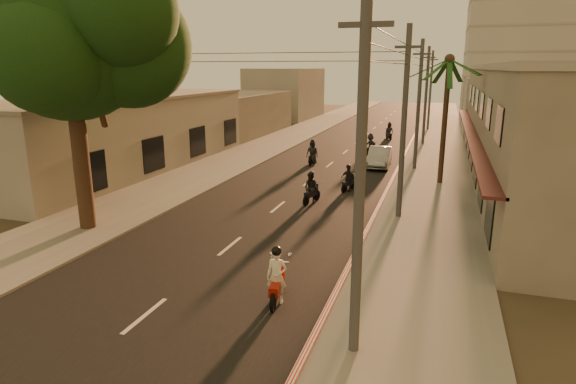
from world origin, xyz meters
The scene contains 21 objects.
ground centered at (0.00, 0.00, 0.00)m, with size 160.00×160.00×0.00m, color #383023.
road centered at (0.00, 20.00, 0.01)m, with size 10.00×140.00×0.02m, color black.
sidewalk_right centered at (7.50, 20.00, 0.06)m, with size 5.00×140.00×0.12m, color slate.
sidewalk_left centered at (-7.50, 20.00, 0.06)m, with size 5.00×140.00×0.12m, color slate.
curb_stripe centered at (5.10, 15.00, 0.10)m, with size 0.20×60.00×0.20m, color red.
shophouse_row centered at (13.95, 18.00, 3.65)m, with size 8.80×34.20×7.30m.
left_building centered at (-13.98, 14.00, 2.60)m, with size 8.20×24.20×5.20m.
distant_tower centered at (16.00, 56.00, 14.00)m, with size 12.10×12.10×28.00m.
broadleaf_tree centered at (-6.61, 2.14, 8.48)m, with size 9.60×8.70×12.10m.
palm_tree centered at (8.00, 16.00, 7.15)m, with size 5.00×5.00×8.20m.
utility_poles centered at (6.20, 20.00, 6.54)m, with size 1.20×48.26×9.00m.
filler_right centered at (14.00, 45.00, 3.00)m, with size 8.00×14.00×6.00m, color #A19B91.
filler_left_near centered at (-14.00, 34.00, 2.20)m, with size 8.00×14.00×4.40m, color #A19B91.
filler_left_far centered at (-14.00, 52.00, 3.50)m, with size 8.00×14.00×7.00m, color #A19B91.
scooter_red centered at (3.42, -1.98, 0.82)m, with size 0.82×1.89×1.87m.
scooter_mid_a centered at (1.46, 9.27, 0.81)m, with size 1.10×1.78×1.78m.
scooter_mid_b centered at (2.84, 12.50, 0.74)m, with size 1.10×1.61×1.62m.
scooter_far_a centered at (-1.28, 19.67, 0.86)m, with size 0.92×1.95×1.92m.
scooter_far_b centered at (2.29, 25.00, 0.85)m, with size 1.58×1.78×1.85m.
parked_car centered at (3.64, 20.42, 0.73)m, with size 1.70×4.47×1.46m, color #94969C.
scooter_far_c centered at (2.74, 34.81, 0.81)m, with size 1.21×1.70×1.78m.
Camera 1 is at (7.96, -14.89, 7.10)m, focal length 30.00 mm.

